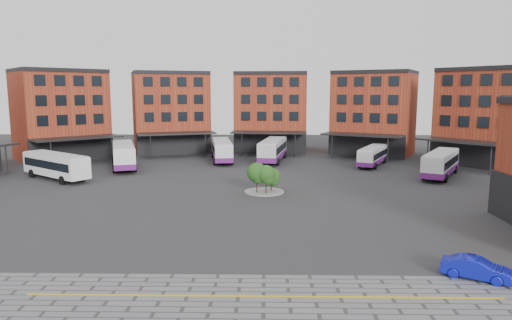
{
  "coord_description": "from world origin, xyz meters",
  "views": [
    {
      "loc": [
        2.04,
        -37.4,
        11.06
      ],
      "look_at": [
        1.14,
        9.41,
        4.0
      ],
      "focal_mm": 32.0,
      "sensor_mm": 36.0,
      "label": 1
    }
  ],
  "objects_px": {
    "bus_e": "(373,155)",
    "blue_car": "(476,268)",
    "bus_a": "(56,164)",
    "bus_d": "(273,150)",
    "bus_f": "(441,163)",
    "bus_b": "(124,155)",
    "tree_island": "(265,176)",
    "bus_c": "(222,150)"
  },
  "relations": [
    {
      "from": "bus_a",
      "to": "bus_f",
      "type": "distance_m",
      "value": 49.49
    },
    {
      "from": "tree_island",
      "to": "bus_c",
      "type": "relative_size",
      "value": 0.36
    },
    {
      "from": "bus_e",
      "to": "bus_f",
      "type": "height_order",
      "value": "bus_f"
    },
    {
      "from": "bus_b",
      "to": "bus_f",
      "type": "height_order",
      "value": "bus_b"
    },
    {
      "from": "bus_e",
      "to": "bus_f",
      "type": "relative_size",
      "value": 0.89
    },
    {
      "from": "bus_a",
      "to": "bus_f",
      "type": "xyz_separation_m",
      "value": [
        49.41,
        2.75,
        -0.17
      ]
    },
    {
      "from": "bus_f",
      "to": "tree_island",
      "type": "bearing_deg",
      "value": -125.51
    },
    {
      "from": "bus_f",
      "to": "blue_car",
      "type": "distance_m",
      "value": 34.65
    },
    {
      "from": "tree_island",
      "to": "blue_car",
      "type": "distance_m",
      "value": 26.22
    },
    {
      "from": "bus_c",
      "to": "bus_e",
      "type": "xyz_separation_m",
      "value": [
        23.07,
        -3.96,
        -0.27
      ]
    },
    {
      "from": "bus_a",
      "to": "bus_c",
      "type": "relative_size",
      "value": 0.9
    },
    {
      "from": "tree_island",
      "to": "bus_b",
      "type": "height_order",
      "value": "bus_b"
    },
    {
      "from": "bus_c",
      "to": "bus_f",
      "type": "xyz_separation_m",
      "value": [
        29.8,
        -12.87,
        -0.03
      ]
    },
    {
      "from": "bus_b",
      "to": "blue_car",
      "type": "bearing_deg",
      "value": -68.39
    },
    {
      "from": "bus_a",
      "to": "bus_d",
      "type": "distance_m",
      "value": 31.82
    },
    {
      "from": "bus_a",
      "to": "bus_d",
      "type": "xyz_separation_m",
      "value": [
        27.74,
        15.6,
        -0.05
      ]
    },
    {
      "from": "bus_b",
      "to": "blue_car",
      "type": "xyz_separation_m",
      "value": [
        33.15,
        -39.18,
        -1.27
      ]
    },
    {
      "from": "bus_a",
      "to": "bus_d",
      "type": "height_order",
      "value": "bus_d"
    },
    {
      "from": "bus_a",
      "to": "bus_c",
      "type": "distance_m",
      "value": 25.07
    },
    {
      "from": "bus_f",
      "to": "bus_a",
      "type": "bearing_deg",
      "value": -146.01
    },
    {
      "from": "bus_b",
      "to": "bus_d",
      "type": "bearing_deg",
      "value": -1.54
    },
    {
      "from": "tree_island",
      "to": "bus_f",
      "type": "bearing_deg",
      "value": 23.69
    },
    {
      "from": "bus_b",
      "to": "bus_e",
      "type": "height_order",
      "value": "bus_b"
    },
    {
      "from": "tree_island",
      "to": "bus_e",
      "type": "relative_size",
      "value": 0.44
    },
    {
      "from": "bus_e",
      "to": "blue_car",
      "type": "distance_m",
      "value": 42.12
    },
    {
      "from": "bus_b",
      "to": "bus_e",
      "type": "xyz_separation_m",
      "value": [
        36.78,
        2.77,
        -0.38
      ]
    },
    {
      "from": "bus_b",
      "to": "bus_c",
      "type": "relative_size",
      "value": 1.06
    },
    {
      "from": "tree_island",
      "to": "bus_c",
      "type": "xyz_separation_m",
      "value": [
        -6.83,
        22.95,
        -0.04
      ]
    },
    {
      "from": "bus_b",
      "to": "bus_f",
      "type": "xyz_separation_m",
      "value": [
        43.51,
        -6.14,
        -0.14
      ]
    },
    {
      "from": "bus_e",
      "to": "blue_car",
      "type": "xyz_separation_m",
      "value": [
        -3.63,
        -41.95,
        -0.89
      ]
    },
    {
      "from": "bus_d",
      "to": "blue_car",
      "type": "xyz_separation_m",
      "value": [
        11.3,
        -45.89,
        -1.25
      ]
    },
    {
      "from": "tree_island",
      "to": "bus_e",
      "type": "xyz_separation_m",
      "value": [
        16.24,
        18.99,
        -0.31
      ]
    },
    {
      "from": "bus_e",
      "to": "bus_d",
      "type": "bearing_deg",
      "value": -168.83
    },
    {
      "from": "tree_island",
      "to": "blue_car",
      "type": "height_order",
      "value": "tree_island"
    },
    {
      "from": "tree_island",
      "to": "bus_f",
      "type": "xyz_separation_m",
      "value": [
        22.98,
        10.08,
        -0.07
      ]
    },
    {
      "from": "bus_c",
      "to": "bus_f",
      "type": "height_order",
      "value": "bus_c"
    },
    {
      "from": "blue_car",
      "to": "tree_island",
      "type": "bearing_deg",
      "value": 57.49
    },
    {
      "from": "blue_car",
      "to": "bus_a",
      "type": "bearing_deg",
      "value": 80.91
    },
    {
      "from": "bus_a",
      "to": "bus_d",
      "type": "bearing_deg",
      "value": -23.82
    },
    {
      "from": "bus_b",
      "to": "bus_c",
      "type": "xyz_separation_m",
      "value": [
        13.71,
        6.74,
        -0.11
      ]
    },
    {
      "from": "bus_c",
      "to": "bus_d",
      "type": "xyz_separation_m",
      "value": [
        8.13,
        -0.03,
        0.09
      ]
    },
    {
      "from": "bus_b",
      "to": "blue_car",
      "type": "height_order",
      "value": "bus_b"
    }
  ]
}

